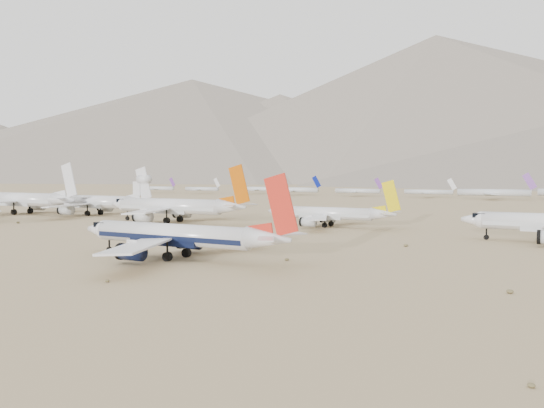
{
  "coord_description": "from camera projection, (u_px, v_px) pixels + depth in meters",
  "views": [
    {
      "loc": [
        67.02,
        -81.83,
        15.05
      ],
      "look_at": [
        -6.69,
        52.95,
        7.0
      ],
      "focal_mm": 35.0,
      "sensor_mm": 36.0,
      "label": 1
    }
  ],
  "objects": [
    {
      "name": "row2_orange_tail",
      "position": [
        175.0,
        207.0,
        170.48
      ],
      "size": [
        52.32,
        51.19,
        18.66
      ],
      "color": "silver",
      "rests_on": "ground"
    },
    {
      "name": "row2_gold_tail",
      "position": [
        330.0,
        214.0,
        157.06
      ],
      "size": [
        39.52,
        38.65,
        14.07
      ],
      "color": "silver",
      "rests_on": "ground"
    },
    {
      "name": "desert_scrub",
      "position": [
        85.0,
        278.0,
        77.04
      ],
      "size": [
        261.14,
        121.67,
        0.63
      ],
      "color": "brown",
      "rests_on": "ground"
    },
    {
      "name": "ground",
      "position": [
        173.0,
        252.0,
        104.6
      ],
      "size": [
        7000.0,
        7000.0,
        0.0
      ],
      "primitive_type": "plane",
      "color": "#917954",
      "rests_on": "ground"
    },
    {
      "name": "main_airliner",
      "position": [
        180.0,
        236.0,
        95.67
      ],
      "size": [
        44.26,
        43.23,
        15.62
      ],
      "color": "silver",
      "rests_on": "ground"
    },
    {
      "name": "row2_white_twin",
      "position": [
        23.0,
        200.0,
        209.64
      ],
      "size": [
        56.71,
        55.49,
        20.26
      ],
      "color": "silver",
      "rests_on": "ground"
    },
    {
      "name": "row2_white_trijet",
      "position": [
        96.0,
        202.0,
        202.78
      ],
      "size": [
        52.42,
        51.23,
        18.58
      ],
      "color": "silver",
      "rests_on": "ground"
    },
    {
      "name": "distant_storage_row",
      "position": [
        417.0,
        191.0,
        375.92
      ],
      "size": [
        467.61,
        63.92,
        16.28
      ],
      "color": "silver",
      "rests_on": "ground"
    }
  ]
}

